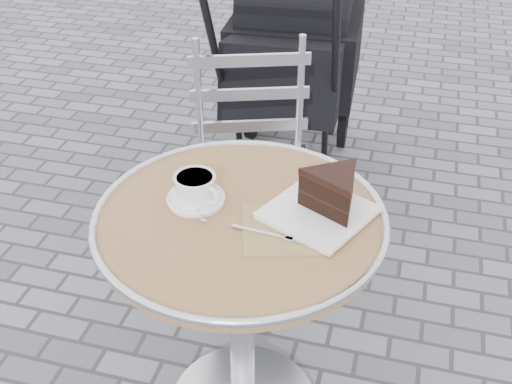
% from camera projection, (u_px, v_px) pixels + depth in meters
% --- Properties ---
extents(cafe_table, '(0.72, 0.72, 0.74)m').
position_uv_depth(cafe_table, '(241.00, 267.00, 1.64)').
color(cafe_table, silver).
rests_on(cafe_table, ground).
extents(cappuccino_set, '(0.14, 0.16, 0.07)m').
position_uv_depth(cappuccino_set, '(196.00, 190.00, 1.58)').
color(cappuccino_set, white).
rests_on(cappuccino_set, cafe_table).
extents(cake_plate_set, '(0.36, 0.34, 0.12)m').
position_uv_depth(cake_plate_set, '(329.00, 196.00, 1.52)').
color(cake_plate_set, '#997A54').
rests_on(cake_plate_set, cafe_table).
extents(bistro_chair, '(0.52, 0.52, 0.90)m').
position_uv_depth(bistro_chair, '(252.00, 142.00, 2.18)').
color(bistro_chair, silver).
rests_on(bistro_chair, ground).
extents(baby_stroller, '(0.57, 1.12, 1.14)m').
position_uv_depth(baby_stroller, '(292.00, 67.00, 2.81)').
color(baby_stroller, black).
rests_on(baby_stroller, ground).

